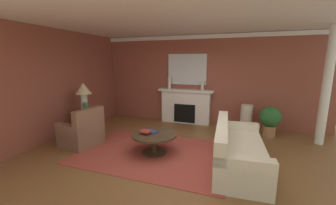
# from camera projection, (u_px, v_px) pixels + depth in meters

# --- Properties ---
(ground_plane) EXTENTS (8.80, 8.80, 0.00)m
(ground_plane) POSITION_uv_depth(u_px,v_px,m) (177.00, 159.00, 4.43)
(ground_plane) COLOR brown
(wall_fireplace) EXTENTS (7.37, 0.12, 2.85)m
(wall_fireplace) POSITION_uv_depth(u_px,v_px,m) (204.00, 80.00, 6.82)
(wall_fireplace) COLOR brown
(wall_fireplace) RESTS_ON ground_plane
(wall_window) EXTENTS (0.12, 6.24, 2.85)m
(wall_window) POSITION_uv_depth(u_px,v_px,m) (57.00, 84.00, 5.56)
(wall_window) COLOR brown
(wall_window) RESTS_ON ground_plane
(ceiling_panel) EXTENTS (7.37, 6.24, 0.06)m
(ceiling_panel) POSITION_uv_depth(u_px,v_px,m) (183.00, 17.00, 4.15)
(ceiling_panel) COLOR white
(crown_moulding) EXTENTS (7.37, 0.08, 0.12)m
(crown_moulding) POSITION_uv_depth(u_px,v_px,m) (205.00, 37.00, 6.48)
(crown_moulding) COLOR white
(area_rug) EXTENTS (3.29, 2.31, 0.01)m
(area_rug) POSITION_uv_depth(u_px,v_px,m) (154.00, 152.00, 4.75)
(area_rug) COLOR #993D33
(area_rug) RESTS_ON ground_plane
(fireplace) EXTENTS (1.80, 0.35, 1.12)m
(fireplace) POSITION_uv_depth(u_px,v_px,m) (185.00, 107.00, 6.97)
(fireplace) COLOR white
(fireplace) RESTS_ON ground_plane
(mantel_mirror) EXTENTS (1.27, 0.04, 0.99)m
(mantel_mirror) POSITION_uv_depth(u_px,v_px,m) (187.00, 69.00, 6.85)
(mantel_mirror) COLOR silver
(sofa) EXTENTS (1.04, 2.16, 0.85)m
(sofa) POSITION_uv_depth(u_px,v_px,m) (237.00, 152.00, 4.10)
(sofa) COLOR beige
(sofa) RESTS_ON ground_plane
(armchair_near_window) EXTENTS (0.93, 0.93, 0.95)m
(armchair_near_window) POSITION_uv_depth(u_px,v_px,m) (82.00, 133.00, 5.12)
(armchair_near_window) COLOR brown
(armchair_near_window) RESTS_ON ground_plane
(coffee_table) EXTENTS (1.00, 1.00, 0.45)m
(coffee_table) POSITION_uv_depth(u_px,v_px,m) (154.00, 139.00, 4.68)
(coffee_table) COLOR #3D2D1E
(coffee_table) RESTS_ON ground_plane
(side_table) EXTENTS (0.56, 0.56, 0.70)m
(side_table) POSITION_uv_depth(u_px,v_px,m) (86.00, 120.00, 5.91)
(side_table) COLOR #3D2D1E
(side_table) RESTS_ON ground_plane
(table_lamp) EXTENTS (0.44, 0.44, 0.75)m
(table_lamp) POSITION_uv_depth(u_px,v_px,m) (83.00, 91.00, 5.75)
(table_lamp) COLOR beige
(table_lamp) RESTS_ON side_table
(vase_on_side_table) EXTENTS (0.14, 0.14, 0.23)m
(vase_on_side_table) POSITION_uv_depth(u_px,v_px,m) (86.00, 107.00, 5.67)
(vase_on_side_table) COLOR #33703D
(vase_on_side_table) RESTS_ON side_table
(vase_mantel_right) EXTENTS (0.10, 0.10, 0.29)m
(vase_mantel_right) POSITION_uv_depth(u_px,v_px,m) (202.00, 86.00, 6.60)
(vase_mantel_right) COLOR beige
(vase_mantel_right) RESTS_ON fireplace
(vase_mantel_left) EXTENTS (0.11, 0.11, 0.40)m
(vase_mantel_left) POSITION_uv_depth(u_px,v_px,m) (169.00, 83.00, 6.96)
(vase_mantel_left) COLOR beige
(vase_mantel_left) RESTS_ON fireplace
(vase_tall_corner) EXTENTS (0.33, 0.33, 0.80)m
(vase_tall_corner) POSITION_uv_depth(u_px,v_px,m) (246.00, 118.00, 6.10)
(vase_tall_corner) COLOR beige
(vase_tall_corner) RESTS_ON ground_plane
(book_red_cover) EXTENTS (0.30, 0.25, 0.04)m
(book_red_cover) POSITION_uv_depth(u_px,v_px,m) (151.00, 132.00, 4.73)
(book_red_cover) COLOR navy
(book_red_cover) RESTS_ON coffee_table
(book_art_folio) EXTENTS (0.26, 0.23, 0.04)m
(book_art_folio) POSITION_uv_depth(u_px,v_px,m) (145.00, 131.00, 4.65)
(book_art_folio) COLOR maroon
(book_art_folio) RESTS_ON coffee_table
(potted_plant) EXTENTS (0.56, 0.56, 0.83)m
(potted_plant) POSITION_uv_depth(u_px,v_px,m) (270.00, 119.00, 5.69)
(potted_plant) COLOR #A8754C
(potted_plant) RESTS_ON ground_plane
(column_white) EXTENTS (0.20, 0.20, 2.85)m
(column_white) POSITION_uv_depth(u_px,v_px,m) (327.00, 87.00, 5.00)
(column_white) COLOR white
(column_white) RESTS_ON ground_plane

